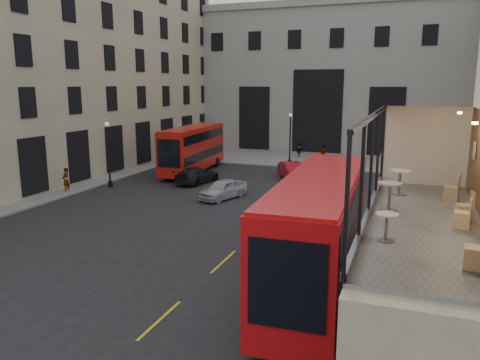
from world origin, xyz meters
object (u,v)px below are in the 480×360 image
(bus_near, at_px, (319,228))
(pedestrian_a, at_px, (201,159))
(cafe_chair_c, at_px, (465,211))
(traffic_light_near, at_px, (279,188))
(street_lamp_a, at_px, (109,158))
(cafe_chair_a, at_px, (476,256))
(bicycle, at_px, (282,232))
(traffic_light_far, at_px, (187,144))
(cafe_chair_b, at_px, (463,219))
(cafe_table_near, at_px, (387,223))
(pedestrian_b, at_px, (299,151))
(cyclist, at_px, (303,199))
(pedestrian_c, at_px, (323,152))
(cafe_chair_d, at_px, (452,193))
(car_c, at_px, (197,175))
(cafe_table_mid, at_px, (390,192))
(cafe_table_far, at_px, (400,178))
(street_lamp_b, at_px, (290,142))
(pedestrian_e, at_px, (66,180))
(car_a, at_px, (223,189))
(car_b, at_px, (292,171))
(pedestrian_d, at_px, (382,157))
(bus_far, at_px, (193,147))

(bus_near, height_order, pedestrian_a, bus_near)
(bus_near, xyz_separation_m, cafe_chair_c, (4.72, -3.92, 2.16))
(traffic_light_near, relative_size, street_lamp_a, 0.71)
(cafe_chair_a, bearing_deg, street_lamp_a, 138.86)
(cafe_chair_a, bearing_deg, bicycle, 119.88)
(traffic_light_far, height_order, cafe_chair_b, cafe_chair_b)
(bus_near, height_order, cafe_table_near, cafe_table_near)
(pedestrian_b, xyz_separation_m, cafe_chair_b, (13.44, -38.91, 4.00))
(cyclist, relative_size, pedestrian_c, 1.08)
(cafe_chair_d, bearing_deg, bus_near, 159.37)
(car_c, bearing_deg, cafe_table_near, 134.14)
(pedestrian_a, relative_size, cafe_table_mid, 1.89)
(cyclist, bearing_deg, cafe_table_far, -153.14)
(traffic_light_far, distance_m, street_lamp_b, 10.82)
(pedestrian_e, distance_m, cafe_chair_d, 29.42)
(cafe_table_mid, relative_size, cafe_chair_c, 1.04)
(cafe_table_near, bearing_deg, car_a, 122.14)
(car_b, bearing_deg, pedestrian_a, 132.90)
(traffic_light_far, xyz_separation_m, car_c, (4.00, -6.08, -1.73))
(pedestrian_b, distance_m, pedestrian_d, 9.30)
(car_c, bearing_deg, pedestrian_a, -57.97)
(cafe_chair_b, distance_m, cafe_chair_d, 3.04)
(car_a, bearing_deg, cyclist, 4.86)
(car_b, height_order, cafe_chair_a, cafe_chair_a)
(cafe_chair_c, bearing_deg, bicycle, 129.11)
(bicycle, xyz_separation_m, cafe_chair_b, (7.63, -10.36, 4.38))
(cafe_chair_a, relative_size, cafe_chair_c, 1.04)
(cafe_table_mid, bearing_deg, cafe_chair_c, -9.09)
(pedestrian_b, distance_m, pedestrian_e, 26.72)
(traffic_light_far, xyz_separation_m, pedestrian_e, (-4.00, -12.84, -1.46))
(bus_near, height_order, bus_far, bus_near)
(car_a, xyz_separation_m, cafe_table_far, (12.53, -14.55, 4.44))
(car_c, relative_size, cafe_table_mid, 5.65)
(car_a, height_order, pedestrian_d, pedestrian_d)
(car_c, xyz_separation_m, cafe_table_mid, (16.51, -21.17, 4.47))
(bicycle, bearing_deg, car_b, -12.08)
(car_c, relative_size, pedestrian_a, 2.98)
(pedestrian_d, height_order, cafe_chair_d, cafe_chair_d)
(street_lamp_a, relative_size, bus_near, 0.44)
(street_lamp_b, distance_m, cafe_chair_b, 37.00)
(street_lamp_b, xyz_separation_m, cafe_table_mid, (11.51, -33.25, 2.76))
(car_a, distance_m, pedestrian_a, 13.69)
(traffic_light_near, distance_m, cyclist, 4.29)
(pedestrian_c, relative_size, pedestrian_e, 0.83)
(cafe_chair_b, distance_m, cafe_chair_c, 0.83)
(street_lamp_a, distance_m, cafe_table_far, 27.36)
(pedestrian_b, bearing_deg, pedestrian_d, -56.98)
(bus_far, relative_size, cafe_table_mid, 13.12)
(cafe_chair_b, bearing_deg, pedestrian_c, 105.36)
(street_lamp_b, height_order, cafe_chair_a, cafe_chair_a)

